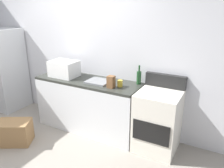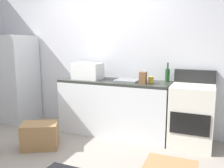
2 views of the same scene
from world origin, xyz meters
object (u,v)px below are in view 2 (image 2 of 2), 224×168
object	(u,v)px
knife_block	(143,78)
cardboard_box_medium	(40,136)
microwave	(88,71)
coffee_mug	(151,80)
wine_bottle	(167,75)
stove_oven	(191,115)
refrigerator	(15,78)

from	to	relation	value
knife_block	cardboard_box_medium	distance (m)	1.72
microwave	coffee_mug	world-z (taller)	microwave
wine_bottle	cardboard_box_medium	world-z (taller)	wine_bottle
microwave	coffee_mug	bearing A→B (deg)	-0.69
cardboard_box_medium	stove_oven	bearing A→B (deg)	25.24
wine_bottle	coffee_mug	xyz separation A→B (m)	(-0.20, -0.25, -0.06)
refrigerator	knife_block	xyz separation A→B (m)	(2.57, -0.09, 0.17)
stove_oven	microwave	bearing A→B (deg)	-179.04
stove_oven	knife_block	bearing A→B (deg)	-168.36
stove_oven	microwave	xyz separation A→B (m)	(-1.69, -0.03, 0.57)
microwave	cardboard_box_medium	bearing A→B (deg)	-108.65
wine_bottle	cardboard_box_medium	size ratio (longest dim) A/B	0.60
stove_oven	coffee_mug	xyz separation A→B (m)	(-0.61, -0.04, 0.48)
stove_oven	cardboard_box_medium	bearing A→B (deg)	-154.76
wine_bottle	knife_block	size ratio (longest dim) A/B	1.67
coffee_mug	knife_block	world-z (taller)	knife_block
coffee_mug	microwave	bearing A→B (deg)	179.31
wine_bottle	knife_block	xyz separation A→B (m)	(-0.30, -0.35, -0.02)
refrigerator	coffee_mug	world-z (taller)	refrigerator
refrigerator	knife_block	distance (m)	2.57
cardboard_box_medium	wine_bottle	bearing A→B (deg)	35.76
microwave	cardboard_box_medium	distance (m)	1.29
refrigerator	microwave	distance (m)	1.59
refrigerator	cardboard_box_medium	xyz separation A→B (m)	(1.27, -0.89, -0.64)
knife_block	stove_oven	bearing A→B (deg)	11.64
coffee_mug	cardboard_box_medium	distance (m)	1.83
microwave	stove_oven	bearing A→B (deg)	0.96
refrigerator	coffee_mug	size ratio (longest dim) A/B	16.40
wine_bottle	coffee_mug	distance (m)	0.33
refrigerator	cardboard_box_medium	distance (m)	1.68
coffee_mug	refrigerator	bearing A→B (deg)	-179.70
microwave	coffee_mug	xyz separation A→B (m)	(1.08, -0.01, -0.09)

